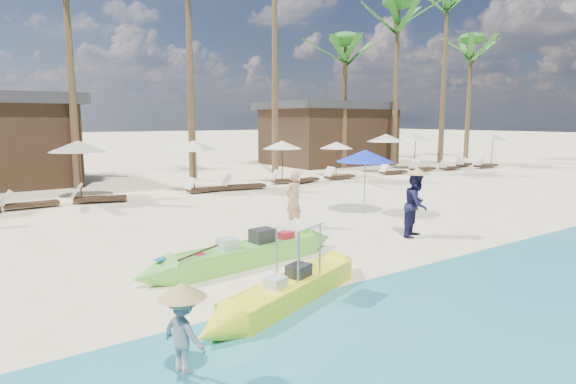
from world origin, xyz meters
TOP-DOWN VIEW (x-y plane):
  - ground at (0.00, 0.00)m, footprint 240.00×240.00m
  - wet_sand_strip at (0.00, -5.00)m, footprint 240.00×4.50m
  - green_canoe at (-2.89, -0.24)m, footprint 5.65×1.08m
  - yellow_canoe at (-3.29, -2.52)m, footprint 4.84×2.10m
  - tourist at (-0.01, 2.06)m, footprint 0.68×0.53m
  - vendor_green at (2.08, -0.63)m, footprint 1.03×0.93m
  - vendor_yellow at (-5.87, -4.01)m, footprint 0.55×0.71m
  - blue_umbrella at (3.23, 2.53)m, footprint 1.97×1.97m
  - lounger_4_right at (-5.91, 9.83)m, footprint 1.84×0.63m
  - resort_parasol_5 at (-3.87, 11.15)m, footprint 2.22×2.22m
  - lounger_5_left at (-3.62, 9.74)m, footprint 2.03×1.17m
  - resort_parasol_6 at (0.59, 10.33)m, footprint 2.16×2.16m
  - lounger_6_left at (0.77, 9.78)m, footprint 1.75×0.55m
  - lounger_6_right at (2.53, 9.61)m, footprint 2.01×0.94m
  - resort_parasol_7 at (5.54, 10.83)m, footprint 2.00×2.00m
  - lounger_7_left at (6.20, 9.88)m, footprint 1.84×1.03m
  - lounger_7_right at (5.39, 10.20)m, footprint 1.88×1.01m
  - resort_parasol_8 at (9.34, 11.15)m, footprint 1.84×1.84m
  - lounger_8_left at (8.50, 10.00)m, footprint 1.82×0.64m
  - resort_parasol_9 at (12.64, 10.64)m, footprint 2.21×2.21m
  - lounger_9_left at (12.58, 10.05)m, footprint 1.74×0.72m
  - lounger_9_right at (15.20, 10.12)m, footprint 1.96×0.70m
  - resort_parasol_10 at (16.05, 11.39)m, footprint 2.17×2.17m
  - lounger_10_left at (17.23, 9.65)m, footprint 1.65×0.51m
  - lounger_10_right at (20.22, 9.19)m, footprint 1.95×0.65m
  - resort_parasol_11 at (22.77, 10.33)m, footprint 2.05×2.05m
  - lounger_11_left at (19.91, 10.52)m, footprint 1.77×0.90m
  - palm_6 at (12.84, 14.52)m, footprint 2.08×2.08m
  - palm_7 at (16.57, 13.68)m, footprint 2.08×2.08m
  - palm_8 at (21.07, 13.33)m, footprint 2.08×2.08m
  - palm_9 at (26.21, 14.81)m, footprint 2.08×2.08m
  - pavilion_east at (14.00, 17.50)m, footprint 8.80×6.60m

SIDE VIEW (x-z plane):
  - ground at x=0.00m, z-range 0.00..0.00m
  - wet_sand_strip at x=0.00m, z-range 0.00..0.01m
  - lounger_10_left at x=17.23m, z-range -0.09..0.47m
  - lounger_11_left at x=19.91m, z-range -0.10..0.48m
  - lounger_9_left at x=12.58m, z-range -0.10..0.48m
  - lounger_6_left at x=0.77m, z-range -0.10..0.50m
  - lounger_7_left at x=6.20m, z-range -0.10..0.50m
  - lounger_7_right at x=5.39m, z-range -0.10..0.51m
  - lounger_8_left at x=8.50m, z-range -0.10..0.51m
  - lounger_4_right at x=-5.91m, z-range -0.10..0.51m
  - yellow_canoe at x=-3.29m, z-range -0.44..0.87m
  - lounger_10_right at x=20.22m, z-range -0.11..0.55m
  - lounger_6_right at x=2.53m, z-range -0.11..0.55m
  - lounger_9_right at x=15.20m, z-range -0.11..0.55m
  - lounger_5_left at x=-3.62m, z-range -0.11..0.55m
  - green_canoe at x=-2.89m, z-range -0.12..0.60m
  - vendor_yellow at x=-5.87m, z-range 0.18..1.15m
  - tourist at x=-0.01m, z-range 0.00..1.66m
  - vendor_green at x=2.08m, z-range 0.00..1.73m
  - resort_parasol_8 at x=9.34m, z-range 0.76..2.66m
  - resort_parasol_7 at x=5.54m, z-range 0.83..2.89m
  - resort_parasol_11 at x=22.77m, z-range 0.85..2.96m
  - blue_umbrella at x=3.23m, z-range 0.86..2.98m
  - resort_parasol_6 at x=0.59m, z-range 0.89..3.11m
  - resort_parasol_10 at x=16.05m, z-range 0.90..3.13m
  - resort_parasol_9 at x=12.64m, z-range 0.92..3.20m
  - resort_parasol_5 at x=-3.87m, z-range 0.92..3.21m
  - pavilion_east at x=14.00m, z-range 0.05..4.35m
  - palm_6 at x=12.84m, z-range 2.79..11.31m
  - palm_9 at x=26.21m, z-range 3.14..12.97m
  - palm_7 at x=16.57m, z-range 3.46..14.53m
  - palm_8 at x=21.07m, z-range 3.83..16.53m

